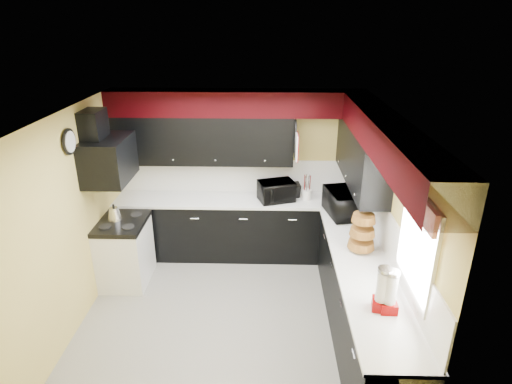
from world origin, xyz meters
TOP-DOWN VIEW (x-y plane):
  - ground at (0.00, 0.00)m, footprint 3.60×3.60m
  - wall_back at (0.00, 1.80)m, footprint 3.60×0.06m
  - wall_right at (1.80, 0.00)m, footprint 0.06×3.60m
  - wall_left at (-1.80, 0.00)m, footprint 0.06×3.60m
  - ceiling at (0.00, 0.00)m, footprint 3.60×3.60m
  - cab_back at (0.00, 1.50)m, footprint 3.60×0.60m
  - cab_right at (1.50, -0.30)m, footprint 0.60×3.00m
  - counter_back at (0.00, 1.50)m, footprint 3.62×0.64m
  - counter_right at (1.50, -0.30)m, footprint 0.64×3.02m
  - splash_back at (0.00, 1.79)m, footprint 3.60×0.02m
  - splash_right at (1.79, 0.00)m, footprint 0.02×3.60m
  - upper_back at (-0.50, 1.62)m, footprint 2.60×0.35m
  - upper_right at (1.62, 0.90)m, footprint 0.35×1.80m
  - soffit_back at (0.00, 1.62)m, footprint 3.60×0.36m
  - soffit_right at (1.62, -0.18)m, footprint 0.36×3.24m
  - stove at (-1.50, 0.75)m, footprint 0.60×0.75m
  - cooktop at (-1.50, 0.75)m, footprint 0.62×0.77m
  - hood at (-1.55, 0.75)m, footprint 0.50×0.78m
  - hood_duct at (-1.68, 0.75)m, footprint 0.24×0.40m
  - window at (1.79, -0.90)m, footprint 0.03×0.86m
  - valance at (1.73, -0.90)m, footprint 0.04×0.88m
  - pan_top at (0.82, 1.55)m, footprint 0.03×0.22m
  - pan_mid at (0.82, 1.42)m, footprint 0.03×0.28m
  - pan_low at (0.82, 1.68)m, footprint 0.03×0.24m
  - cut_board at (0.83, 1.30)m, footprint 0.03×0.26m
  - baskets at (1.52, 0.05)m, footprint 0.27×0.27m
  - clock at (-1.77, 0.25)m, footprint 0.03×0.30m
  - deco_plate at (1.77, -0.35)m, footprint 0.03×0.24m
  - toaster_oven at (0.57, 1.46)m, footprint 0.60×0.55m
  - microwave at (1.47, 1.00)m, footprint 0.53×0.69m
  - utensil_crock at (1.02, 1.50)m, footprint 0.15×0.15m
  - knife_block at (0.86, 1.58)m, footprint 0.14×0.16m
  - kettle at (-1.60, 0.80)m, footprint 0.23×0.23m
  - dispenser_a at (1.55, -1.05)m, footprint 0.16×0.16m
  - dispenser_b at (1.49, -1.02)m, footprint 0.18×0.18m

SIDE VIEW (x-z plane):
  - ground at x=0.00m, z-range 0.00..0.00m
  - stove at x=-1.50m, z-range 0.00..0.86m
  - cab_back at x=0.00m, z-range 0.00..0.90m
  - cab_right at x=1.50m, z-range 0.00..0.90m
  - cooktop at x=-1.50m, z-range 0.86..0.92m
  - counter_back at x=0.00m, z-range 0.90..0.94m
  - counter_right at x=1.50m, z-range 0.90..0.94m
  - kettle at x=-1.60m, z-range 0.92..1.09m
  - utensil_crock at x=1.02m, z-range 0.94..1.09m
  - knife_block at x=0.86m, z-range 0.94..1.16m
  - toaster_oven at x=0.57m, z-range 0.94..1.23m
  - microwave at x=1.47m, z-range 0.94..1.28m
  - dispenser_a at x=1.55m, z-range 0.94..1.35m
  - dispenser_b at x=1.49m, z-range 0.94..1.36m
  - baskets at x=1.52m, z-range 0.93..1.43m
  - splash_back at x=0.00m, z-range 0.94..1.44m
  - splash_right at x=1.79m, z-range 0.94..1.44m
  - wall_back at x=0.00m, z-range 0.00..2.50m
  - wall_right at x=1.80m, z-range 0.00..2.50m
  - wall_left at x=-1.80m, z-range 0.00..2.50m
  - window at x=1.79m, z-range 1.07..2.03m
  - pan_low at x=0.82m, z-range 1.51..1.93m
  - pan_mid at x=0.82m, z-range 1.52..1.98m
  - hood at x=-1.55m, z-range 1.50..2.06m
  - upper_back at x=-0.50m, z-range 1.45..2.15m
  - upper_right at x=1.62m, z-range 1.45..2.15m
  - cut_board at x=0.83m, z-range 1.62..1.98m
  - valance at x=1.73m, z-range 1.85..2.05m
  - pan_top at x=0.82m, z-range 1.80..2.20m
  - clock at x=-1.77m, z-range 2.00..2.30m
  - hood_duct at x=-1.68m, z-range 2.00..2.40m
  - deco_plate at x=1.77m, z-range 2.13..2.37m
  - soffit_back at x=0.00m, z-range 2.15..2.50m
  - soffit_right at x=1.62m, z-range 2.15..2.50m
  - ceiling at x=0.00m, z-range 2.47..2.53m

